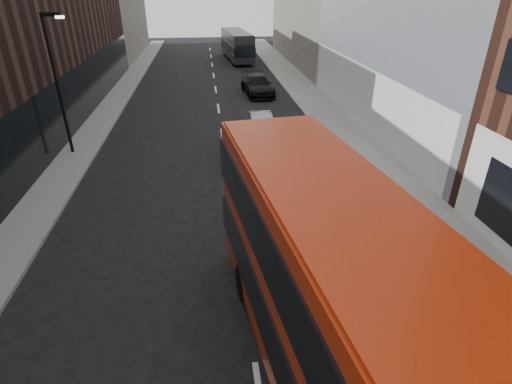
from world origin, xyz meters
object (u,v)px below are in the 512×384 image
object	(u,v)px
red_bus	(347,314)
grey_bus	(237,45)
car_a	(241,149)
car_b	(261,124)
car_c	(257,85)
street_lamp	(57,77)

from	to	relation	value
red_bus	grey_bus	bearing A→B (deg)	81.17
red_bus	car_a	distance (m)	14.26
grey_bus	car_b	size ratio (longest dim) A/B	2.72
car_a	car_c	size ratio (longest dim) A/B	0.70
car_b	car_c	xyz separation A→B (m)	(1.00, 9.78, 0.15)
street_lamp	grey_bus	xyz separation A→B (m)	(11.31, 28.55, -2.42)
car_a	car_b	xyz separation A→B (m)	(1.62, 4.04, -0.01)
grey_bus	car_a	distance (m)	30.62
red_bus	car_b	bearing A→B (deg)	80.51
street_lamp	grey_bus	distance (m)	30.80
red_bus	car_b	world-z (taller)	red_bus
car_b	grey_bus	bearing A→B (deg)	89.43
car_b	car_c	distance (m)	9.83
red_bus	car_a	size ratio (longest dim) A/B	3.31
car_a	car_b	bearing A→B (deg)	68.60
red_bus	car_c	xyz separation A→B (m)	(1.80, 27.90, -1.94)
grey_bus	car_c	bearing A→B (deg)	-94.32
grey_bus	car_b	distance (m)	26.50
red_bus	street_lamp	bearing A→B (deg)	114.61
street_lamp	red_bus	world-z (taller)	street_lamp
grey_bus	street_lamp	bearing A→B (deg)	-117.12
car_a	car_b	size ratio (longest dim) A/B	0.98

